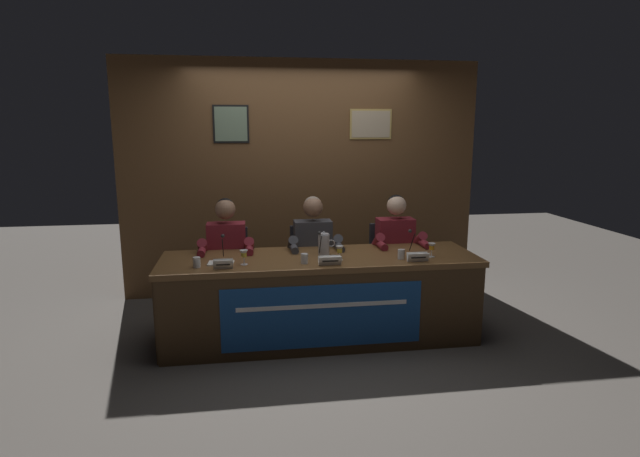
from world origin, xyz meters
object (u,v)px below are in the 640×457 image
object	(u,v)px
conference_table	(322,287)
water_cup_right	(401,255)
chair_right	(391,269)
nameplate_right	(418,257)
juice_glass_left	(244,255)
microphone_right	(413,247)
nameplate_center	(330,261)
panelist_center	(314,251)
water_pitcher_central	(324,244)
panelist_left	(227,254)
panelist_right	(397,248)
nameplate_left	(223,264)
microphone_center	(320,249)
document_stack_left	(221,263)
water_cup_left	(197,263)
chair_left	(228,276)
chair_center	(311,273)
juice_glass_center	(340,250)
water_cup_center	(304,259)
microphone_left	(223,252)

from	to	relation	value
conference_table	water_cup_right	size ratio (longest dim) A/B	32.66
conference_table	chair_right	bearing A→B (deg)	40.37
nameplate_right	juice_glass_left	bearing A→B (deg)	175.30
water_cup_right	microphone_right	distance (m)	0.19
nameplate_center	nameplate_right	bearing A→B (deg)	0.20
panelist_center	water_pitcher_central	xyz separation A→B (m)	(0.05, -0.33, 0.14)
panelist_left	panelist_right	xyz separation A→B (m)	(1.65, 0.00, 0.00)
nameplate_center	nameplate_left	bearing A→B (deg)	179.02
nameplate_left	juice_glass_left	bearing A→B (deg)	32.82
juice_glass_left	microphone_right	world-z (taller)	microphone_right
chair_right	microphone_right	bearing A→B (deg)	-90.20
microphone_center	panelist_right	xyz separation A→B (m)	(0.83, 0.44, -0.12)
nameplate_center	water_pitcher_central	xyz separation A→B (m)	(0.01, 0.37, 0.05)
nameplate_left	conference_table	bearing A→B (deg)	12.30
document_stack_left	nameplate_right	bearing A→B (deg)	-6.08
water_cup_left	microphone_center	size ratio (longest dim) A/B	0.39
nameplate_right	document_stack_left	bearing A→B (deg)	173.92
water_pitcher_central	panelist_right	bearing A→B (deg)	22.92
juice_glass_left	microphone_center	bearing A→B (deg)	12.00
chair_left	chair_center	distance (m)	0.83
microphone_center	microphone_right	xyz separation A→B (m)	(0.83, -0.03, 0.00)
chair_left	nameplate_right	size ratio (longest dim) A/B	4.88
juice_glass_left	panelist_center	xyz separation A→B (m)	(0.66, 0.58, -0.13)
panelist_center	juice_glass_center	distance (m)	0.58
chair_center	nameplate_left	bearing A→B (deg)	-133.19
water_cup_center	nameplate_right	size ratio (longest dim) A/B	0.46
panelist_center	panelist_left	bearing A→B (deg)	180.00
panelist_left	chair_center	world-z (taller)	panelist_left
panelist_right	microphone_right	distance (m)	0.48
chair_right	microphone_right	xyz separation A→B (m)	(-0.00, -0.66, 0.39)
microphone_center	panelist_right	distance (m)	0.94
conference_table	juice_glass_center	xyz separation A→B (m)	(0.15, -0.04, 0.33)
chair_left	panelist_left	world-z (taller)	panelist_left
panelist_center	nameplate_center	size ratio (longest dim) A/B	6.49
chair_right	nameplate_center	bearing A→B (deg)	-131.26
microphone_left	juice_glass_center	world-z (taller)	microphone_left
panelist_left	microphone_center	bearing A→B (deg)	-27.93
nameplate_right	microphone_right	distance (m)	0.23
juice_glass_left	water_cup_right	distance (m)	1.34
panelist_center	chair_right	xyz separation A→B (m)	(0.83, 0.20, -0.28)
juice_glass_center	conference_table	bearing A→B (deg)	164.51
panelist_center	nameplate_right	distance (m)	1.06
water_cup_left	water_cup_center	bearing A→B (deg)	-0.82
microphone_left	juice_glass_center	size ratio (longest dim) A/B	1.74
water_pitcher_central	water_cup_right	bearing A→B (deg)	-22.30
water_cup_left	nameplate_left	bearing A→B (deg)	-20.94
chair_right	juice_glass_left	bearing A→B (deg)	-152.46
microphone_left	microphone_right	world-z (taller)	same
juice_glass_left	microphone_right	distance (m)	1.49
juice_glass_left	water_cup_right	world-z (taller)	juice_glass_left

